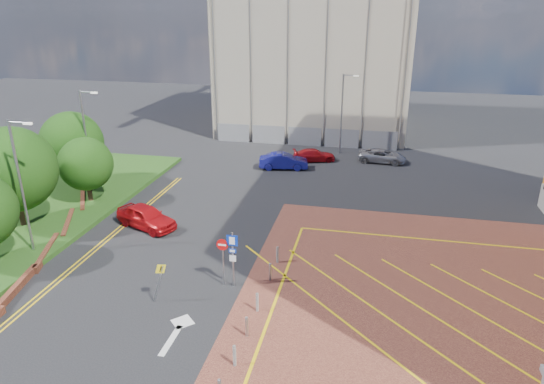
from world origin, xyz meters
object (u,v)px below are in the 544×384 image
(car_red_back, at_px, (314,155))
(car_red_left, at_px, (146,217))
(car_blue_back, at_px, (284,161))
(warning_sign, at_px, (159,278))
(lamp_left_far, at_px, (87,138))
(car_silver_back, at_px, (382,156))
(lamp_left_near, at_px, (21,182))
(tree_b, at_px, (13,170))
(lamp_back, at_px, (342,111))
(tree_c, at_px, (86,164))
(tree_d, at_px, (72,143))
(sign_cluster, at_px, (229,254))

(car_red_back, bearing_deg, car_red_left, 133.60)
(car_blue_back, bearing_deg, car_red_left, 145.24)
(car_red_left, bearing_deg, warning_sign, -126.79)
(lamp_left_far, bearing_deg, car_red_back, 37.72)
(warning_sign, xyz_separation_m, car_red_left, (-4.75, 8.27, -0.65))
(car_silver_back, bearing_deg, lamp_left_near, 143.48)
(tree_b, bearing_deg, lamp_back, 49.59)
(tree_b, xyz_separation_m, car_red_left, (8.09, 1.96, -3.45))
(tree_b, relative_size, tree_c, 1.38)
(tree_d, bearing_deg, car_silver_back, 26.87)
(lamp_left_far, relative_size, car_silver_back, 1.76)
(tree_b, height_order, car_blue_back, tree_b)
(tree_b, height_order, car_red_back, tree_b)
(warning_sign, height_order, car_blue_back, warning_sign)
(sign_cluster, height_order, car_blue_back, sign_cluster)
(sign_cluster, xyz_separation_m, car_red_left, (-7.71, 5.98, -1.17))
(sign_cluster, distance_m, car_red_back, 23.65)
(lamp_left_near, xyz_separation_m, lamp_left_far, (-2.00, 10.00, 0.00))
(lamp_back, bearing_deg, car_blue_back, -126.43)
(lamp_back, distance_m, warning_sign, 30.22)
(tree_c, bearing_deg, car_blue_back, 42.02)
(lamp_left_near, relative_size, lamp_back, 1.00)
(sign_cluster, relative_size, car_red_left, 0.70)
(tree_c, distance_m, car_red_back, 21.27)
(lamp_left_near, relative_size, lamp_left_far, 1.00)
(lamp_back, height_order, sign_cluster, lamp_back)
(tree_c, height_order, tree_d, tree_d)
(tree_b, bearing_deg, car_silver_back, 40.84)
(tree_c, height_order, car_silver_back, tree_c)
(tree_c, relative_size, car_red_left, 1.07)
(tree_c, distance_m, lamp_left_far, 2.65)
(car_red_left, bearing_deg, lamp_back, -5.32)
(sign_cluster, height_order, car_silver_back, sign_cluster)
(car_blue_back, distance_m, car_silver_back, 9.82)
(warning_sign, distance_m, car_red_left, 9.56)
(tree_d, relative_size, lamp_back, 0.76)
(tree_d, distance_m, warning_sign, 20.06)
(lamp_left_near, relative_size, warning_sign, 3.57)
(car_red_back, distance_m, car_silver_back, 6.56)
(tree_d, xyz_separation_m, car_red_left, (9.09, -6.04, -3.09))
(tree_c, distance_m, tree_d, 4.30)
(lamp_left_far, bearing_deg, car_silver_back, 30.84)
(sign_cluster, bearing_deg, tree_d, 144.42)
(sign_cluster, distance_m, warning_sign, 3.78)
(car_red_back, xyz_separation_m, car_silver_back, (6.48, 1.01, 0.04))
(lamp_left_near, bearing_deg, car_silver_back, 48.69)
(lamp_left_far, xyz_separation_m, car_blue_back, (13.74, 9.55, -3.92))
(sign_cluster, relative_size, car_blue_back, 0.71)
(tree_d, height_order, sign_cluster, tree_d)
(lamp_left_far, xyz_separation_m, car_silver_back, (22.70, 13.56, -4.03))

